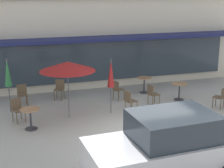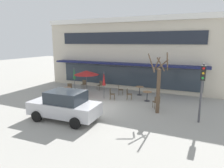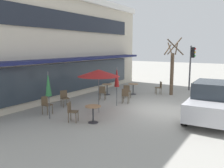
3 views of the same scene
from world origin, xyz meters
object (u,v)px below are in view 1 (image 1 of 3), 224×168
Objects in this scene: cafe_chair_0 at (152,93)px; cafe_chair_6 at (221,96)px; cafe_table_streetside at (179,89)px; patio_umbrella_green_folded at (111,74)px; cafe_chair_5 at (59,88)px; parked_sedan at (168,146)px; cafe_table_near_wall at (30,115)px; cafe_chair_3 at (22,93)px; cafe_chair_4 at (130,100)px; cafe_chair_1 at (17,108)px; patio_umbrella_corner_open at (68,66)px; patio_umbrella_cream_folded at (8,73)px; cafe_table_by_tree at (144,82)px; cafe_chair_2 at (117,89)px.

cafe_chair_0 is 2.80m from cafe_chair_6.
cafe_table_streetside is 0.35× the size of patio_umbrella_green_folded.
parked_sedan is at bearing -78.11° from cafe_chair_5.
cafe_chair_0 is at bearing 11.88° from cafe_table_near_wall.
parked_sedan is at bearing -121.22° from cafe_table_streetside.
cafe_chair_4 is at bearing -29.62° from cafe_chair_3.
cafe_chair_1 is 8.13m from cafe_chair_6.
patio_umbrella_green_folded is at bearing -168.54° from cafe_chair_0.
cafe_table_streetside is 3.66m from patio_umbrella_green_folded.
cafe_table_near_wall is at bearing -168.22° from cafe_table_streetside.
cafe_chair_3 is 1.00× the size of cafe_chair_5.
cafe_chair_1 is at bearing 175.57° from patio_umbrella_corner_open.
parked_sedan is (1.62, -5.11, -1.14)m from patio_umbrella_corner_open.
patio_umbrella_corner_open is at bearing 177.89° from patio_umbrella_green_folded.
patio_umbrella_corner_open is at bearing -31.02° from patio_umbrella_cream_folded.
patio_umbrella_cream_folded is at bearing 148.98° from patio_umbrella_corner_open.
patio_umbrella_green_folded reaches higher than cafe_table_streetside.
cafe_table_by_tree is 0.85× the size of cafe_chair_3.
patio_umbrella_green_folded and patio_umbrella_cream_folded have the same top height.
cafe_chair_4 is 1.00× the size of cafe_chair_5.
cafe_chair_2 reaches higher than cafe_table_by_tree.
cafe_chair_4 is (-0.05, -1.67, 0.00)m from cafe_chair_2.
cafe_chair_4 is at bearing -91.65° from cafe_chair_2.
cafe_chair_3 is at bearing 81.20° from cafe_chair_1.
cafe_chair_0 is (-0.38, -1.78, 0.01)m from cafe_table_by_tree.
parked_sedan reaches higher than cafe_chair_4.
cafe_chair_2 is at bearing 16.71° from cafe_chair_1.
cafe_chair_6 reaches higher than cafe_table_streetside.
cafe_chair_6 is (8.30, -2.19, -1.10)m from patio_umbrella_cream_folded.
cafe_chair_1 is 4.33m from cafe_chair_4.
cafe_chair_3 is at bearing 55.81° from patio_umbrella_cream_folded.
cafe_table_streetside is 0.85× the size of cafe_chair_2.
cafe_chair_5 is at bearing 63.75° from cafe_table_near_wall.
cafe_chair_4 is at bearing 80.71° from parked_sedan.
cafe_chair_6 is (7.77, -2.97, 0.00)m from cafe_chair_3.
cafe_chair_1 is at bearing -78.31° from patio_umbrella_cream_folded.
cafe_table_streetside is 7.35m from patio_umbrella_cream_folded.
patio_umbrella_green_folded is 1.34m from cafe_chair_4.
cafe_chair_6 is (3.70, -2.36, 0.00)m from cafe_chair_2.
cafe_chair_5 is at bearing 26.89° from patio_umbrella_cream_folded.
cafe_chair_1 reaches higher than cafe_table_by_tree.
cafe_chair_6 is at bearing -26.29° from cafe_chair_0.
cafe_chair_2 is (-1.19, 1.12, 0.00)m from cafe_chair_0.
patio_umbrella_corner_open is 2.42m from cafe_chair_1.
cafe_table_near_wall is 2.40m from patio_umbrella_cream_folded.
patio_umbrella_corner_open is at bearing -52.22° from cafe_chair_3.
cafe_table_by_tree is (5.55, 2.87, 0.00)m from cafe_table_near_wall.
cafe_chair_0 is 0.21× the size of parked_sedan.
cafe_chair_6 is at bearing -32.52° from cafe_chair_2.
patio_umbrella_green_folded reaches higher than cafe_chair_4.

